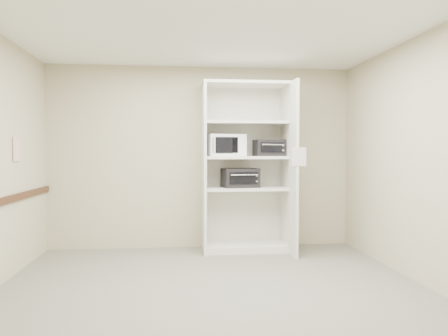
{
  "coord_description": "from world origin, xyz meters",
  "views": [
    {
      "loc": [
        -0.37,
        -4.54,
        1.42
      ],
      "look_at": [
        0.26,
        1.27,
        1.21
      ],
      "focal_mm": 35.0,
      "sensor_mm": 36.0,
      "label": 1
    }
  ],
  "objects": [
    {
      "name": "wall_back",
      "position": [
        0.0,
        2.0,
        1.35
      ],
      "size": [
        4.5,
        0.02,
        2.7
      ],
      "primitive_type": "cube",
      "color": "beige",
      "rests_on": "ground"
    },
    {
      "name": "wall_poster",
      "position": [
        -2.24,
        0.8,
        1.46
      ],
      "size": [
        0.01,
        0.2,
        0.28
      ],
      "primitive_type": "cube",
      "color": "white",
      "rests_on": "wall_left"
    },
    {
      "name": "microwave",
      "position": [
        0.34,
        1.76,
        1.53
      ],
      "size": [
        0.57,
        0.46,
        0.31
      ],
      "primitive_type": "cube",
      "rotation": [
        0.0,
        0.0,
        0.13
      ],
      "color": "white",
      "rests_on": "shelving_unit"
    },
    {
      "name": "floor",
      "position": [
        0.0,
        0.0,
        0.0
      ],
      "size": [
        4.5,
        4.0,
        0.01
      ],
      "primitive_type": "cube",
      "color": "#5F5D52",
      "rests_on": "ground"
    },
    {
      "name": "shelving_unit",
      "position": [
        0.67,
        1.7,
        1.13
      ],
      "size": [
        1.24,
        0.92,
        2.42
      ],
      "color": "white",
      "rests_on": "floor"
    },
    {
      "name": "paper_sign",
      "position": [
        1.24,
        1.07,
        1.36
      ],
      "size": [
        0.19,
        0.01,
        0.24
      ],
      "primitive_type": "cube",
      "rotation": [
        0.0,
        0.0,
        0.04
      ],
      "color": "white",
      "rests_on": "shelving_unit"
    },
    {
      "name": "wall_right",
      "position": [
        2.25,
        0.0,
        1.35
      ],
      "size": [
        0.02,
        4.0,
        2.7
      ],
      "primitive_type": "cube",
      "color": "beige",
      "rests_on": "ground"
    },
    {
      "name": "toaster_oven_upper",
      "position": [
        0.97,
        1.72,
        1.49
      ],
      "size": [
        0.44,
        0.35,
        0.24
      ],
      "primitive_type": "cube",
      "rotation": [
        0.0,
        0.0,
        0.09
      ],
      "color": "black",
      "rests_on": "shelving_unit"
    },
    {
      "name": "wall_front",
      "position": [
        0.0,
        -2.0,
        1.35
      ],
      "size": [
        4.5,
        0.02,
        2.7
      ],
      "primitive_type": "cube",
      "color": "beige",
      "rests_on": "ground"
    },
    {
      "name": "toaster_oven_lower",
      "position": [
        0.54,
        1.68,
        1.06
      ],
      "size": [
        0.54,
        0.44,
        0.27
      ],
      "primitive_type": "cube",
      "rotation": [
        0.0,
        0.0,
        0.13
      ],
      "color": "black",
      "rests_on": "shelving_unit"
    },
    {
      "name": "ceiling",
      "position": [
        0.0,
        0.0,
        2.7
      ],
      "size": [
        4.5,
        4.0,
        0.01
      ],
      "primitive_type": "cube",
      "color": "white"
    }
  ]
}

